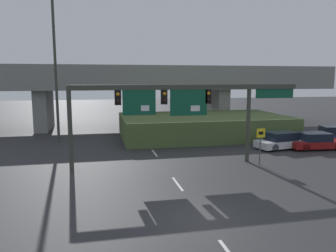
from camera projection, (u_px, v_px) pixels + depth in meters
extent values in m
plane|color=#2D2D30|center=(202.00, 217.00, 13.78)|extent=(160.00, 160.00, 0.00)
cube|color=silver|center=(177.00, 184.00, 18.17)|extent=(0.14, 2.40, 0.01)
cube|color=silver|center=(155.00, 153.00, 25.65)|extent=(0.14, 2.40, 0.01)
cube|color=silver|center=(142.00, 136.00, 33.13)|extent=(0.14, 2.40, 0.01)
cube|color=silver|center=(134.00, 126.00, 40.62)|extent=(0.14, 2.40, 0.01)
cylinder|color=#383D33|center=(70.00, 129.00, 20.27)|extent=(0.28, 0.28, 5.40)
cylinder|color=#383D33|center=(248.00, 124.00, 22.68)|extent=(0.28, 0.28, 5.40)
cube|color=#383D33|center=(190.00, 87.00, 21.46)|extent=(15.30, 0.32, 0.32)
cube|color=black|center=(118.00, 98.00, 20.60)|extent=(0.40, 0.28, 0.95)
sphere|color=orange|center=(118.00, 94.00, 20.40)|extent=(0.22, 0.22, 0.22)
sphere|color=black|center=(118.00, 101.00, 20.46)|extent=(0.22, 0.22, 0.22)
cube|color=black|center=(164.00, 97.00, 21.20)|extent=(0.40, 0.28, 0.95)
sphere|color=orange|center=(165.00, 94.00, 21.00)|extent=(0.22, 0.22, 0.22)
sphere|color=black|center=(165.00, 100.00, 21.06)|extent=(0.22, 0.22, 0.22)
cube|color=black|center=(208.00, 96.00, 21.80)|extent=(0.40, 0.28, 0.95)
sphere|color=orange|center=(209.00, 93.00, 21.61)|extent=(0.22, 0.22, 0.22)
sphere|color=black|center=(209.00, 100.00, 21.67)|extent=(0.22, 0.22, 0.22)
cube|color=#0F4C33|center=(139.00, 103.00, 20.82)|extent=(2.11, 0.08, 1.61)
cube|color=white|center=(145.00, 108.00, 20.90)|extent=(0.53, 0.03, 0.35)
cube|color=#0F4C33|center=(189.00, 103.00, 21.49)|extent=(2.50, 0.08, 1.71)
cube|color=white|center=(195.00, 108.00, 21.59)|extent=(0.62, 0.03, 0.38)
cube|color=#0F4C33|center=(275.00, 93.00, 22.71)|extent=(2.82, 0.07, 0.64)
cylinder|color=#4C4C4C|center=(260.00, 147.00, 21.90)|extent=(0.08, 0.08, 2.56)
cube|color=yellow|center=(261.00, 133.00, 21.72)|extent=(0.60, 0.03, 0.60)
cube|color=black|center=(261.00, 133.00, 21.70)|extent=(0.33, 0.01, 0.21)
cylinder|color=#383D33|center=(55.00, 60.00, 28.93)|extent=(0.24, 0.24, 14.86)
cube|color=gray|center=(134.00, 81.00, 38.82)|extent=(48.56, 7.27, 1.81)
cube|color=gray|center=(137.00, 69.00, 35.30)|extent=(48.56, 0.40, 0.90)
cube|color=gray|center=(44.00, 110.00, 37.19)|extent=(1.40, 5.82, 4.54)
cube|color=gray|center=(216.00, 107.00, 41.38)|extent=(1.40, 5.82, 4.54)
cube|color=#4C6033|center=(203.00, 126.00, 32.92)|extent=(16.22, 9.41, 2.13)
cube|color=silver|center=(283.00, 143.00, 27.29)|extent=(4.83, 2.51, 0.57)
cube|color=black|center=(281.00, 136.00, 27.13)|extent=(2.63, 1.96, 0.67)
cylinder|color=black|center=(290.00, 142.00, 28.53)|extent=(0.67, 0.32, 0.64)
cylinder|color=black|center=(303.00, 145.00, 27.11)|extent=(0.67, 0.32, 0.64)
cylinder|color=black|center=(263.00, 144.00, 27.50)|extent=(0.67, 0.32, 0.64)
cylinder|color=black|center=(275.00, 148.00, 26.08)|extent=(0.67, 0.32, 0.64)
cube|color=maroon|center=(316.00, 144.00, 27.11)|extent=(4.58, 2.20, 0.55)
cube|color=black|center=(315.00, 137.00, 27.00)|extent=(2.44, 1.85, 0.66)
cylinder|color=black|center=(325.00, 143.00, 28.12)|extent=(0.65, 0.27, 0.64)
cylinder|color=black|center=(295.00, 144.00, 27.76)|extent=(0.65, 0.27, 0.64)
cylinder|color=black|center=(306.00, 148.00, 26.14)|extent=(0.65, 0.27, 0.64)
cube|color=black|center=(336.00, 130.00, 29.79)|extent=(2.80, 2.16, 0.72)
cylinder|color=black|center=(317.00, 137.00, 30.72)|extent=(0.67, 0.36, 0.64)
cylinder|color=black|center=(325.00, 141.00, 29.14)|extent=(0.67, 0.36, 0.64)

